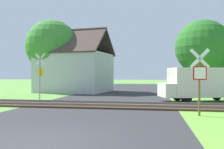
% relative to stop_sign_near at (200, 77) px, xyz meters
% --- Properties ---
extents(ground_plane, '(160.00, 160.00, 0.00)m').
position_rel_stop_sign_near_xyz_m(ground_plane, '(-4.95, -5.20, -1.69)').
color(ground_plane, '#5B933D').
extents(road_asphalt, '(8.37, 80.00, 0.01)m').
position_rel_stop_sign_near_xyz_m(road_asphalt, '(-4.95, -3.20, -1.69)').
color(road_asphalt, '#2D2D30').
rests_on(road_asphalt, ground).
extents(rail_track, '(60.00, 2.60, 0.22)m').
position_rel_stop_sign_near_xyz_m(rail_track, '(-4.95, 2.62, -1.63)').
color(rail_track, '#422D1E').
rests_on(rail_track, ground).
extents(stop_sign_near, '(0.87, 0.21, 2.93)m').
position_rel_stop_sign_near_xyz_m(stop_sign_near, '(0.00, 0.00, 0.00)').
color(stop_sign_near, brown).
rests_on(stop_sign_near, ground).
extents(crossing_sign_far, '(0.85, 0.26, 3.30)m').
position_rel_stop_sign_near_xyz_m(crossing_sign_far, '(-9.81, 5.10, 0.24)').
color(crossing_sign_far, '#9E9EA5').
rests_on(crossing_sign_far, ground).
extents(house, '(7.80, 7.10, 6.59)m').
position_rel_stop_sign_near_xyz_m(house, '(-10.03, 13.83, 0.50)').
color(house, '#B7B7BC').
rests_on(house, ground).
extents(tree_right, '(5.01, 5.01, 6.78)m').
position_rel_stop_sign_near_xyz_m(tree_right, '(2.48, 12.43, 2.57)').
color(tree_right, '#513823').
rests_on(tree_right, ground).
extents(tree_left, '(5.46, 5.46, 7.53)m').
position_rel_stop_sign_near_xyz_m(tree_left, '(-12.44, 13.50, 3.10)').
color(tree_left, '#513823').
rests_on(tree_left, ground).
extents(mail_truck, '(5.22, 3.09, 2.24)m').
position_rel_stop_sign_near_xyz_m(mail_truck, '(1.07, 5.96, -0.45)').
color(mail_truck, silver).
rests_on(mail_truck, ground).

